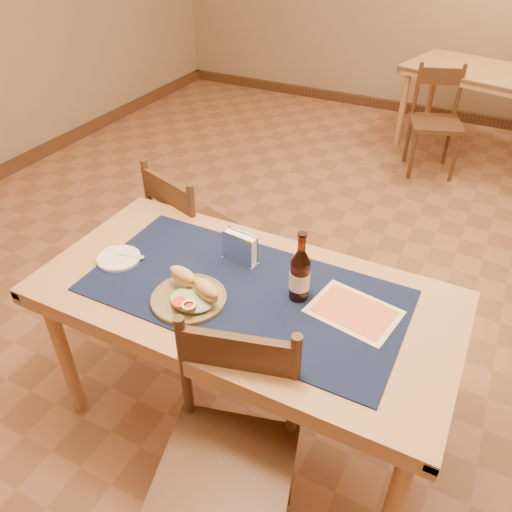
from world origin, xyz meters
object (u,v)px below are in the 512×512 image
at_px(chair_main_far, 197,237).
at_px(beer_bottle, 300,275).
at_px(chair_main_near, 229,456).
at_px(sandwich_plate, 191,295).
at_px(main_table, 244,307).
at_px(back_table, 499,82).
at_px(napkin_holder, 240,248).

xyz_separation_m(chair_main_far, beer_bottle, (0.79, -0.51, 0.39)).
relative_size(chair_main_near, sandwich_plate, 3.27).
bearing_deg(chair_main_near, sandwich_plate, 135.20).
distance_m(sandwich_plate, beer_bottle, 0.40).
bearing_deg(sandwich_plate, main_table, 45.44).
relative_size(main_table, sandwich_plate, 5.66).
bearing_deg(beer_bottle, chair_main_far, 147.43).
distance_m(main_table, chair_main_near, 0.55).
height_order(back_table, chair_main_far, chair_main_far).
xyz_separation_m(main_table, sandwich_plate, (-0.14, -0.14, 0.12)).
distance_m(chair_main_far, chair_main_near, 1.31).
bearing_deg(chair_main_far, napkin_holder, -39.52).
distance_m(chair_main_near, beer_bottle, 0.66).
bearing_deg(back_table, napkin_holder, -101.79).
distance_m(sandwich_plate, napkin_holder, 0.31).
xyz_separation_m(beer_bottle, napkin_holder, (-0.30, 0.10, -0.04)).
relative_size(main_table, back_table, 0.97).
distance_m(chair_main_far, beer_bottle, 1.02).
bearing_deg(napkin_holder, main_table, -57.32).
bearing_deg(chair_main_near, main_table, 112.13).
xyz_separation_m(back_table, napkin_holder, (-0.69, -3.30, 0.15)).
bearing_deg(chair_main_near, beer_bottle, 89.67).
height_order(main_table, back_table, same).
xyz_separation_m(main_table, chair_main_near, (0.20, -0.48, -0.19)).
bearing_deg(sandwich_plate, chair_main_near, -44.80).
bearing_deg(beer_bottle, back_table, 83.45).
bearing_deg(chair_main_near, back_table, 84.30).
xyz_separation_m(back_table, beer_bottle, (-0.39, -3.40, 0.19)).
height_order(main_table, chair_main_far, chair_main_far).
height_order(back_table, sandwich_plate, sandwich_plate).
bearing_deg(chair_main_far, chair_main_near, -52.89).
xyz_separation_m(main_table, back_table, (0.59, 3.46, 0.00)).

